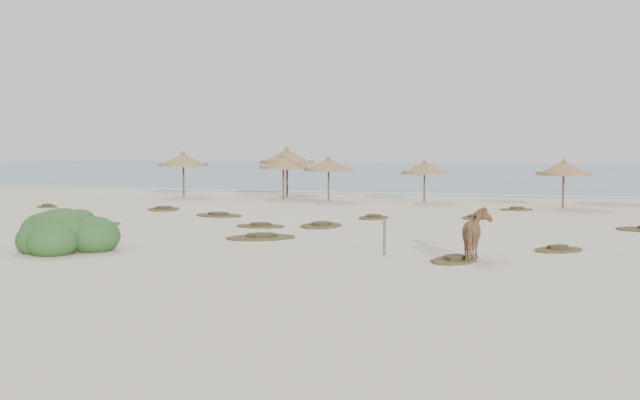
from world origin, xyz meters
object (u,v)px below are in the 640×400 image
Objects in this scene: palapa_0 at (183,161)px; bush at (64,234)px; palapa_1 at (283,163)px; horse at (477,234)px.

bush is at bearing -71.21° from palapa_0.
palapa_0 is 23.31m from bush.
palapa_0 is at bearing -177.52° from palapa_1.
horse is 11.97m from bush.
palapa_1 is at bearing -58.71° from horse.
palapa_1 is at bearing 2.48° from palapa_0.
horse reaches higher than bush.
palapa_1 reaches higher than bush.
palapa_0 is 6.48m from palapa_1.
palapa_0 reaches higher than horse.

